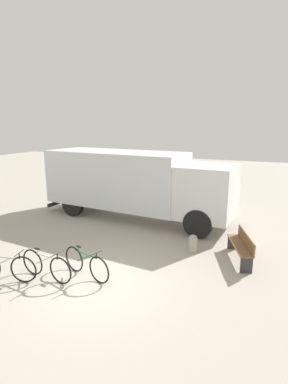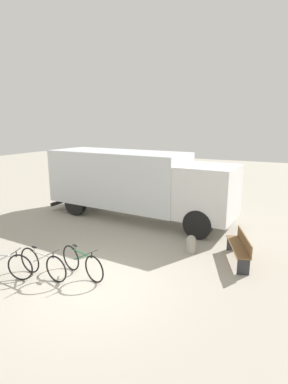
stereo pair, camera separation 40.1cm
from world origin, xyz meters
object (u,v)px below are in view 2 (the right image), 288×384
object	(u,v)px
bicycle_near	(3,265)
bicycle_middle	(42,264)
delivery_truck	(135,181)
bicycle_far	(82,263)
park_bench	(240,246)
bollard_near_bench	(191,244)

from	to	relation	value
bicycle_near	bicycle_middle	distance (m)	1.07
delivery_truck	bicycle_near	xyz separation A→B (m)	(-0.80, -6.47, -1.28)
bicycle_middle	bicycle_far	world-z (taller)	same
park_bench	delivery_truck	bearing A→B (deg)	42.43
delivery_truck	bollard_near_bench	distance (m)	4.51
park_bench	bollard_near_bench	xyz separation A→B (m)	(-1.54, -0.02, -0.17)
bollard_near_bench	park_bench	bearing A→B (deg)	0.86
delivery_truck	bicycle_middle	xyz separation A→B (m)	(0.14, -5.96, -1.28)
bicycle_middle	bollard_near_bench	world-z (taller)	bicycle_middle
delivery_truck	park_bench	xyz separation A→B (m)	(4.92, -2.63, -1.19)
park_bench	bicycle_middle	bearing A→B (deg)	105.43
bicycle_far	bollard_near_bench	xyz separation A→B (m)	(2.31, 2.79, -0.08)
bicycle_middle	bollard_near_bench	bearing A→B (deg)	51.15
bicycle_near	bollard_near_bench	distance (m)	5.67
bicycle_near	bicycle_middle	size ratio (longest dim) A/B	0.98
bicycle_far	delivery_truck	bearing A→B (deg)	117.25
bicycle_far	bollard_near_bench	distance (m)	3.62
bicycle_far	bollard_near_bench	world-z (taller)	bicycle_far
park_bench	bicycle_middle	xyz separation A→B (m)	(-4.78, -3.34, -0.09)
bicycle_far	bollard_near_bench	bearing A→B (deg)	66.47
delivery_truck	bollard_near_bench	xyz separation A→B (m)	(3.38, -2.65, -1.36)
delivery_truck	bicycle_near	size ratio (longest dim) A/B	4.94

